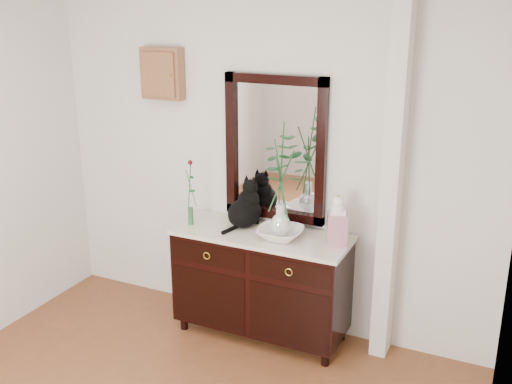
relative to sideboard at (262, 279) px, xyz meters
The scene contains 10 objects.
wall_back 0.92m from the sideboard, 111.80° to the left, with size 3.60×0.04×2.70m, color silver.
pilaster 1.27m from the sideboard, 10.70° to the left, with size 0.12×0.20×2.70m, color silver.
sideboard is the anchor object (origin of this frame).
wall_mirror 0.99m from the sideboard, 90.00° to the left, with size 0.80×0.06×1.10m.
key_cabinet 1.77m from the sideboard, 167.54° to the left, with size 0.35×0.10×0.40m, color brown.
cat 0.59m from the sideboard, 157.67° to the left, with size 0.26×0.32×0.36m, color black, non-canonical shape.
lotus_bowl 0.45m from the sideboard, 13.67° to the right, with size 0.33×0.33×0.08m, color white.
vase_branches 0.84m from the sideboard, 13.67° to the right, with size 0.41×0.41×0.86m, color silver, non-canonical shape.
bud_vase_rose 0.86m from the sideboard, behind, with size 0.06×0.06×0.52m, color #2C683B, non-canonical shape.
ginger_jar 0.80m from the sideboard, ahead, with size 0.14×0.14×0.37m, color silver, non-canonical shape.
Camera 1 is at (1.81, -2.03, 2.51)m, focal length 42.00 mm.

